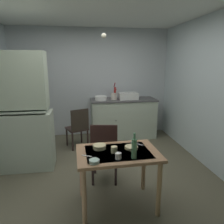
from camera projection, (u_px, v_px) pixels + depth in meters
name	position (u px, v px, depth m)	size (l,w,h in m)	color
ground_plane	(100.00, 174.00, 3.46)	(5.08, 5.08, 0.00)	brown
wall_back	(91.00, 83.00, 5.18)	(3.82, 0.10, 2.56)	silver
wall_right	(216.00, 94.00, 3.44)	(0.10, 4.18, 2.56)	silver
hutch_cabinet	(18.00, 116.00, 3.49)	(1.07, 0.47, 1.96)	#AEBAA4
counter_cabinet	(123.00, 118.00, 5.12)	(1.54, 0.64, 0.93)	#AEBAA4
sink_basin	(128.00, 96.00, 5.01)	(0.44, 0.34, 0.15)	white
hand_pump	(115.00, 92.00, 4.99)	(0.05, 0.27, 0.39)	#B21E19
mixing_bowl_counter	(101.00, 98.00, 4.87)	(0.27, 0.27, 0.09)	white
stoneware_crock	(114.00, 96.00, 4.93)	(0.14, 0.14, 0.15)	beige
dining_table	(118.00, 160.00, 2.59)	(1.01, 0.70, 0.73)	#9C714E
chair_far_side	(104.00, 152.00, 3.14)	(0.46, 0.46, 0.94)	#2D1F1E
chair_by_counter	(78.00, 127.00, 4.44)	(0.52, 0.52, 0.86)	#30211E
serving_bowl_wide	(131.00, 147.00, 2.65)	(0.16, 0.16, 0.03)	beige
soup_bowl_small	(94.00, 161.00, 2.27)	(0.11, 0.11, 0.04)	#ADD1C1
sauce_dish	(99.00, 147.00, 2.65)	(0.16, 0.16, 0.05)	beige
mug_tall	(118.00, 156.00, 2.36)	(0.07, 0.07, 0.07)	white
teacup_cream	(114.00, 149.00, 2.53)	(0.08, 0.08, 0.07)	beige
glass_bottle	(134.00, 148.00, 2.36)	(0.06, 0.06, 0.30)	#4C7F56
table_knife	(137.00, 144.00, 2.80)	(0.20, 0.02, 0.01)	silver
teaspoon_near_bowl	(87.00, 156.00, 2.44)	(0.13, 0.02, 0.01)	beige
pendant_bulb	(104.00, 36.00, 3.33)	(0.08, 0.08, 0.08)	#F9EFCC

